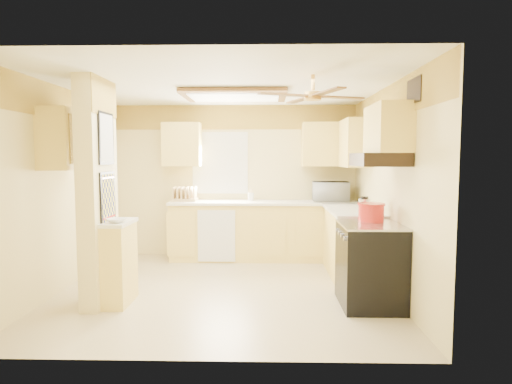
{
  "coord_description": "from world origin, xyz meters",
  "views": [
    {
      "loc": [
        0.51,
        -5.22,
        1.65
      ],
      "look_at": [
        0.38,
        0.35,
        1.19
      ],
      "focal_mm": 30.0,
      "sensor_mm": 36.0,
      "label": 1
    }
  ],
  "objects_px": {
    "kettle": "(364,206)",
    "microwave": "(331,192)",
    "dutch_oven": "(371,212)",
    "stove": "(370,265)",
    "bowl": "(116,221)"
  },
  "relations": [
    {
      "from": "kettle",
      "to": "microwave",
      "type": "bearing_deg",
      "value": 96.99
    },
    {
      "from": "dutch_oven",
      "to": "kettle",
      "type": "relative_size",
      "value": 1.42
    },
    {
      "from": "microwave",
      "to": "kettle",
      "type": "xyz_separation_m",
      "value": [
        0.19,
        -1.54,
        -0.05
      ]
    },
    {
      "from": "microwave",
      "to": "stove",
      "type": "bearing_deg",
      "value": 95.2
    },
    {
      "from": "stove",
      "to": "kettle",
      "type": "distance_m",
      "value": 0.87
    },
    {
      "from": "microwave",
      "to": "kettle",
      "type": "distance_m",
      "value": 1.55
    },
    {
      "from": "dutch_oven",
      "to": "kettle",
      "type": "bearing_deg",
      "value": 87.46
    },
    {
      "from": "bowl",
      "to": "dutch_oven",
      "type": "relative_size",
      "value": 0.63
    },
    {
      "from": "kettle",
      "to": "bowl",
      "type": "bearing_deg",
      "value": -164.77
    },
    {
      "from": "microwave",
      "to": "dutch_oven",
      "type": "height_order",
      "value": "microwave"
    },
    {
      "from": "dutch_oven",
      "to": "kettle",
      "type": "distance_m",
      "value": 0.42
    },
    {
      "from": "microwave",
      "to": "bowl",
      "type": "bearing_deg",
      "value": 43.13
    },
    {
      "from": "stove",
      "to": "dutch_oven",
      "type": "relative_size",
      "value": 2.95
    },
    {
      "from": "stove",
      "to": "bowl",
      "type": "xyz_separation_m",
      "value": [
        -2.77,
        -0.14,
        0.5
      ]
    },
    {
      "from": "stove",
      "to": "microwave",
      "type": "relative_size",
      "value": 1.62
    }
  ]
}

